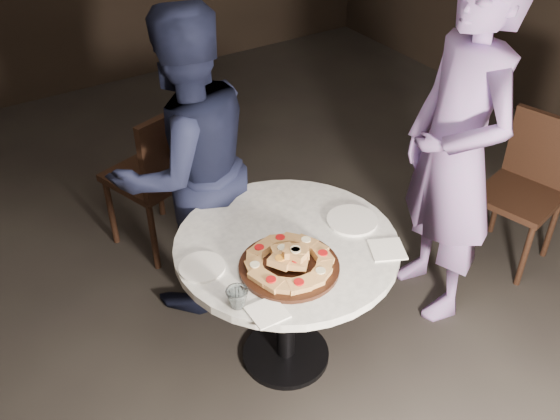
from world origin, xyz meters
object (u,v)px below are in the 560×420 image
at_px(table, 286,266).
at_px(diner_navy, 187,168).
at_px(focaccia_pile, 290,260).
at_px(water_glass, 237,298).
at_px(chair_far, 161,170).
at_px(chair_right, 529,181).
at_px(diner_teal, 455,154).
at_px(serving_board, 289,267).

relative_size(table, diner_navy, 0.62).
bearing_deg(focaccia_pile, water_glass, -166.04).
bearing_deg(water_glass, chair_far, 79.36).
bearing_deg(diner_navy, chair_right, 153.23).
distance_m(water_glass, diner_teal, 1.23).
bearing_deg(chair_right, serving_board, -100.31).
bearing_deg(water_glass, diner_navy, 76.08).
xyz_separation_m(table, chair_far, (-0.11, 1.05, -0.05)).
bearing_deg(diner_teal, table, -80.69).
xyz_separation_m(chair_right, diner_teal, (-0.65, -0.02, 0.38)).
distance_m(water_glass, chair_far, 1.30).
xyz_separation_m(chair_far, diner_navy, (-0.03, -0.42, 0.25)).
xyz_separation_m(table, diner_navy, (-0.14, 0.63, 0.20)).
xyz_separation_m(chair_right, diner_navy, (-1.65, 0.66, 0.29)).
distance_m(serving_board, diner_navy, 0.77).
height_order(water_glass, chair_right, chair_right).
xyz_separation_m(serving_board, diner_teal, (0.94, 0.09, 0.15)).
bearing_deg(focaccia_pile, diner_teal, 5.57).
distance_m(serving_board, diner_teal, 0.96).
relative_size(water_glass, chair_far, 0.09).
height_order(focaccia_pile, diner_navy, diner_navy).
height_order(table, serving_board, serving_board).
distance_m(serving_board, chair_far, 1.20).
bearing_deg(diner_teal, diner_navy, -111.34).
height_order(table, water_glass, water_glass).
height_order(table, diner_navy, diner_navy).
height_order(serving_board, chair_right, chair_right).
bearing_deg(table, diner_navy, 102.55).
bearing_deg(water_glass, focaccia_pile, 13.96).
height_order(chair_right, diner_navy, diner_navy).
xyz_separation_m(focaccia_pile, diner_navy, (-0.06, 0.77, 0.03)).
height_order(focaccia_pile, chair_far, chair_far).
bearing_deg(water_glass, chair_right, 5.52).
distance_m(chair_far, chair_right, 1.95).
xyz_separation_m(focaccia_pile, chair_right, (1.59, 0.11, -0.27)).
distance_m(chair_right, diner_teal, 0.75).
bearing_deg(chair_right, chair_far, -137.85).
relative_size(table, water_glass, 11.63).
distance_m(table, water_glass, 0.44).
bearing_deg(diner_teal, serving_board, -71.84).
relative_size(water_glass, diner_navy, 0.05).
relative_size(chair_right, diner_navy, 0.53).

